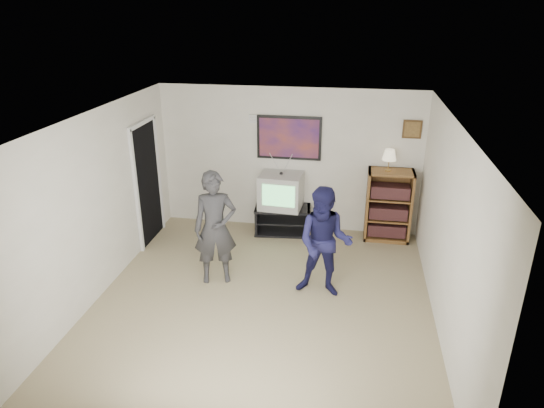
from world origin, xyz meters
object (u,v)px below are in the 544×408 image
(media_stand, at_px, (283,219))
(crt_television, at_px, (281,191))
(person_tall, at_px, (215,228))
(person_short, at_px, (325,243))
(bookshelf, at_px, (388,205))

(media_stand, xyz_separation_m, crt_television, (-0.03, 0.00, 0.54))
(person_tall, relative_size, person_short, 1.06)
(bookshelf, height_order, person_tall, person_tall)
(media_stand, relative_size, crt_television, 1.42)
(bookshelf, bearing_deg, media_stand, -178.40)
(crt_television, relative_size, bookshelf, 0.58)
(media_stand, xyz_separation_m, person_short, (0.84, -1.85, 0.54))
(crt_television, distance_m, person_tall, 1.87)
(bookshelf, relative_size, person_tall, 0.74)
(media_stand, height_order, person_tall, person_tall)
(media_stand, height_order, person_short, person_short)
(bookshelf, distance_m, person_tall, 3.08)
(media_stand, height_order, bookshelf, bookshelf)
(person_tall, bearing_deg, crt_television, 50.97)
(bookshelf, bearing_deg, crt_television, -178.43)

